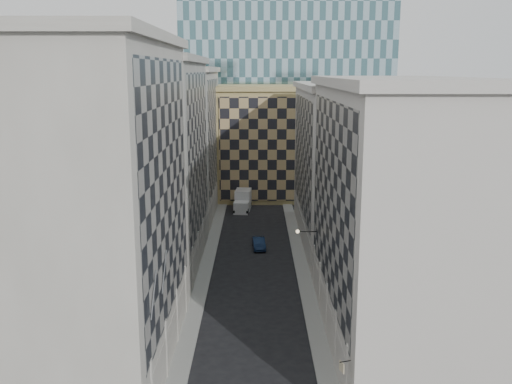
{
  "coord_description": "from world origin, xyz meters",
  "views": [
    {
      "loc": [
        0.3,
        -28.2,
        21.18
      ],
      "look_at": [
        0.25,
        14.79,
        12.01
      ],
      "focal_mm": 40.0,
      "sensor_mm": 36.0,
      "label": 1
    }
  ],
  "objects": [
    {
      "name": "sidewalk_west",
      "position": [
        -5.25,
        30.0,
        0.07
      ],
      "size": [
        1.5,
        100.0,
        0.15
      ],
      "primitive_type": "cube",
      "color": "gray",
      "rests_on": "ground"
    },
    {
      "name": "bldg_right_a",
      "position": [
        10.88,
        15.0,
        10.32
      ],
      "size": [
        10.8,
        26.8,
        20.7
      ],
      "color": "beige",
      "rests_on": "ground"
    },
    {
      "name": "bldg_left_c",
      "position": [
        -10.88,
        55.0,
        10.83
      ],
      "size": [
        10.8,
        22.8,
        21.7
      ],
      "color": "#A19C91",
      "rests_on": "ground"
    },
    {
      "name": "dark_car",
      "position": [
        0.56,
        38.16,
        0.68
      ],
      "size": [
        1.75,
        4.21,
        1.35
      ],
      "primitive_type": "imported",
      "rotation": [
        0.0,
        0.0,
        0.08
      ],
      "color": "#10203D",
      "rests_on": "ground"
    },
    {
      "name": "sidewalk_east",
      "position": [
        5.25,
        30.0,
        0.07
      ],
      "size": [
        1.5,
        100.0,
        0.15
      ],
      "primitive_type": "cube",
      "color": "gray",
      "rests_on": "ground"
    },
    {
      "name": "bracket_lamp",
      "position": [
        4.38,
        24.0,
        6.2
      ],
      "size": [
        1.98,
        0.36,
        0.36
      ],
      "color": "black",
      "rests_on": "ground"
    },
    {
      "name": "box_truck",
      "position": [
        -1.87,
        57.59,
        1.35
      ],
      "size": [
        2.76,
        5.81,
        3.09
      ],
      "rotation": [
        0.0,
        0.0,
        -0.08
      ],
      "color": "silver",
      "rests_on": "ground"
    },
    {
      "name": "bldg_left_b",
      "position": [
        -10.88,
        33.0,
        11.32
      ],
      "size": [
        10.8,
        22.8,
        22.7
      ],
      "color": "gray",
      "rests_on": "ground"
    },
    {
      "name": "tan_block",
      "position": [
        2.0,
        67.9,
        9.44
      ],
      "size": [
        16.8,
        14.8,
        18.8
      ],
      "color": "#9D8953",
      "rests_on": "ground"
    },
    {
      "name": "church_tower",
      "position": [
        0.0,
        82.0,
        26.95
      ],
      "size": [
        7.2,
        7.2,
        51.5
      ],
      "color": "#312C26",
      "rests_on": "ground"
    },
    {
      "name": "bldg_left_a",
      "position": [
        -10.88,
        11.0,
        11.82
      ],
      "size": [
        10.8,
        22.8,
        23.7
      ],
      "color": "#A19C91",
      "rests_on": "ground"
    },
    {
      "name": "shop_sign",
      "position": [
        5.42,
        3.0,
        3.84
      ],
      "size": [
        0.69,
        0.61,
        0.7
      ],
      "rotation": [
        0.0,
        0.0,
        0.31
      ],
      "color": "black",
      "rests_on": "ground"
    },
    {
      "name": "bldg_right_b",
      "position": [
        10.89,
        42.0,
        9.85
      ],
      "size": [
        10.8,
        28.8,
        19.7
      ],
      "color": "beige",
      "rests_on": "ground"
    },
    {
      "name": "flagpoles_left",
      "position": [
        -5.9,
        6.0,
        8.0
      ],
      "size": [
        0.1,
        6.33,
        2.33
      ],
      "color": "gray",
      "rests_on": "ground"
    }
  ]
}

